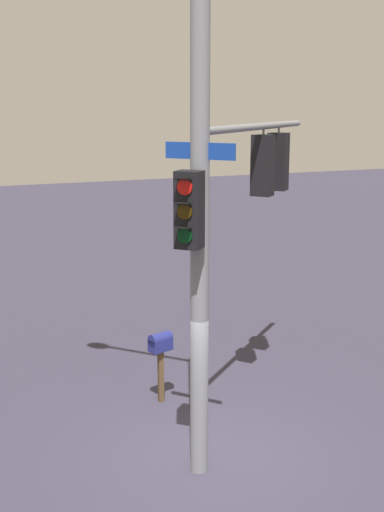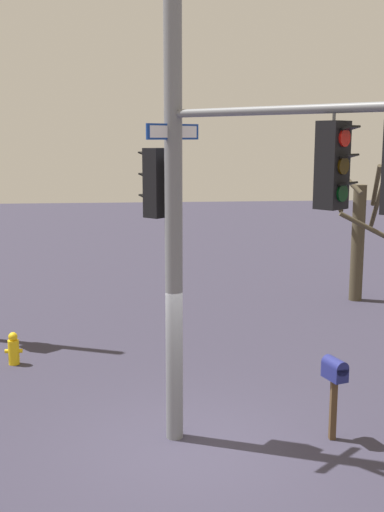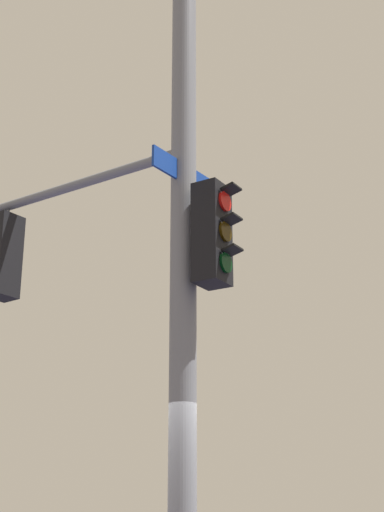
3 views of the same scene
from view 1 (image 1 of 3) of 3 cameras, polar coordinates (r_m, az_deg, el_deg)
The scene contains 3 objects.
ground_plane at distance 11.56m, azimuth 2.04°, elevation -16.69°, with size 80.00×80.00×0.00m, color #312E3E.
main_signal_pole_assembly at distance 10.49m, azimuth 1.83°, elevation 7.45°, with size 3.90×5.75×8.80m.
mailbox at distance 13.05m, azimuth -2.68°, elevation -7.76°, with size 0.36×0.49×1.41m.
Camera 1 is at (-9.10, 4.30, 5.68)m, focal length 47.21 mm.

